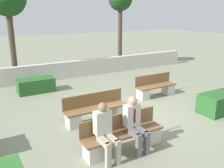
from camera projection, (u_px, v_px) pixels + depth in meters
The scene contains 11 objects.
ground_plane at pixel (131, 111), 8.45m from camera, with size 60.00×60.00×0.00m, color gray.
perimeter_wall at pixel (73, 69), 12.71m from camera, with size 14.24×0.30×0.84m.
bench_front at pixel (123, 136), 6.04m from camera, with size 2.12×0.49×0.85m.
bench_left_side at pixel (96, 111), 7.62m from camera, with size 2.01×0.48×0.85m.
bench_right_side at pixel (156, 88), 9.88m from camera, with size 1.73×0.48×0.85m.
person_seated_man at pixel (135, 121), 5.92m from camera, with size 0.38×0.64×1.33m.
person_seated_woman at pixel (105, 129), 5.53m from camera, with size 0.38×0.64×1.33m.
hedge_block_near_left at pixel (224, 102), 8.39m from camera, with size 1.86×0.78×0.66m.
hedge_block_mid_left at pixel (36, 85), 10.36m from camera, with size 1.48×0.72×0.58m.
tree_leftmost at pixel (7, 0), 11.07m from camera, with size 1.67×1.67×4.68m.
tree_center_left at pixel (120, 2), 14.15m from camera, with size 1.37×1.37×4.64m.
Camera 1 is at (-4.53, -6.46, 3.24)m, focal length 40.00 mm.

